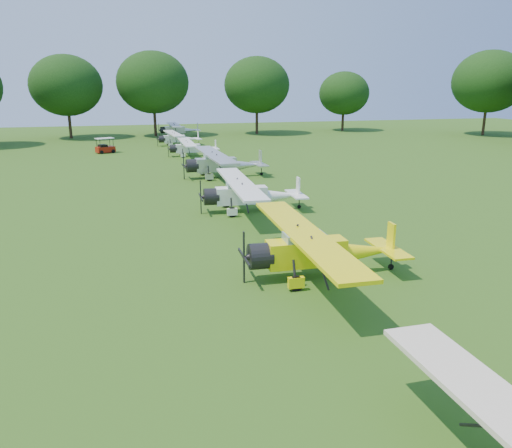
{
  "coord_description": "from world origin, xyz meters",
  "views": [
    {
      "loc": [
        -6.66,
        -24.35,
        7.99
      ],
      "look_at": [
        -0.83,
        -1.74,
        1.4
      ],
      "focal_mm": 35.0,
      "sensor_mm": 36.0,
      "label": 1
    }
  ],
  "objects_px": {
    "aircraft_3": "(249,192)",
    "aircraft_5": "(192,147)",
    "aircraft_4": "(222,162)",
    "aircraft_2": "(318,247)",
    "aircraft_6": "(178,137)",
    "aircraft_7": "(178,129)",
    "golf_cart": "(105,148)"
  },
  "relations": [
    {
      "from": "aircraft_3",
      "to": "aircraft_5",
      "type": "distance_m",
      "value": 26.41
    },
    {
      "from": "aircraft_4",
      "to": "aircraft_5",
      "type": "distance_m",
      "value": 14.09
    },
    {
      "from": "aircraft_2",
      "to": "aircraft_6",
      "type": "bearing_deg",
      "value": 92.4
    },
    {
      "from": "aircraft_3",
      "to": "aircraft_7",
      "type": "distance_m",
      "value": 49.23
    },
    {
      "from": "aircraft_6",
      "to": "aircraft_5",
      "type": "bearing_deg",
      "value": -91.81
    },
    {
      "from": "aircraft_4",
      "to": "aircraft_5",
      "type": "xyz_separation_m",
      "value": [
        -0.85,
        14.06,
        -0.29
      ]
    },
    {
      "from": "aircraft_2",
      "to": "golf_cart",
      "type": "bearing_deg",
      "value": 104.42
    },
    {
      "from": "aircraft_5",
      "to": "aircraft_7",
      "type": "bearing_deg",
      "value": 88.21
    },
    {
      "from": "aircraft_2",
      "to": "aircraft_3",
      "type": "relative_size",
      "value": 1.03
    },
    {
      "from": "aircraft_6",
      "to": "aircraft_7",
      "type": "xyz_separation_m",
      "value": [
        1.33,
        12.23,
        0.11
      ]
    },
    {
      "from": "aircraft_4",
      "to": "aircraft_7",
      "type": "bearing_deg",
      "value": 87.86
    },
    {
      "from": "aircraft_4",
      "to": "aircraft_5",
      "type": "relative_size",
      "value": 1.28
    },
    {
      "from": "aircraft_4",
      "to": "aircraft_7",
      "type": "xyz_separation_m",
      "value": [
        -0.03,
        36.87,
        -0.16
      ]
    },
    {
      "from": "aircraft_4",
      "to": "aircraft_6",
      "type": "bearing_deg",
      "value": 90.97
    },
    {
      "from": "aircraft_7",
      "to": "golf_cart",
      "type": "distance_m",
      "value": 20.49
    },
    {
      "from": "aircraft_6",
      "to": "golf_cart",
      "type": "xyz_separation_m",
      "value": [
        -9.17,
        -5.36,
        -0.48
      ]
    },
    {
      "from": "aircraft_2",
      "to": "aircraft_5",
      "type": "height_order",
      "value": "aircraft_2"
    },
    {
      "from": "aircraft_2",
      "to": "aircraft_7",
      "type": "xyz_separation_m",
      "value": [
        0.39,
        60.98,
        -0.11
      ]
    },
    {
      "from": "aircraft_6",
      "to": "golf_cart",
      "type": "distance_m",
      "value": 10.63
    },
    {
      "from": "aircraft_7",
      "to": "aircraft_4",
      "type": "bearing_deg",
      "value": -90.4
    },
    {
      "from": "aircraft_4",
      "to": "aircraft_7",
      "type": "height_order",
      "value": "aircraft_4"
    },
    {
      "from": "golf_cart",
      "to": "aircraft_5",
      "type": "bearing_deg",
      "value": -52.83
    },
    {
      "from": "aircraft_2",
      "to": "golf_cart",
      "type": "relative_size",
      "value": 4.7
    },
    {
      "from": "aircraft_4",
      "to": "aircraft_7",
      "type": "distance_m",
      "value": 36.87
    },
    {
      "from": "aircraft_5",
      "to": "aircraft_3",
      "type": "bearing_deg",
      "value": -89.08
    },
    {
      "from": "aircraft_2",
      "to": "aircraft_6",
      "type": "distance_m",
      "value": 48.76
    },
    {
      "from": "aircraft_2",
      "to": "aircraft_3",
      "type": "height_order",
      "value": "aircraft_2"
    },
    {
      "from": "aircraft_2",
      "to": "aircraft_7",
      "type": "bearing_deg",
      "value": 90.93
    },
    {
      "from": "aircraft_6",
      "to": "aircraft_7",
      "type": "relative_size",
      "value": 0.91
    },
    {
      "from": "aircraft_3",
      "to": "aircraft_2",
      "type": "bearing_deg",
      "value": -86.94
    },
    {
      "from": "aircraft_3",
      "to": "aircraft_4",
      "type": "height_order",
      "value": "aircraft_4"
    },
    {
      "from": "aircraft_6",
      "to": "aircraft_7",
      "type": "distance_m",
      "value": 12.3
    }
  ]
}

